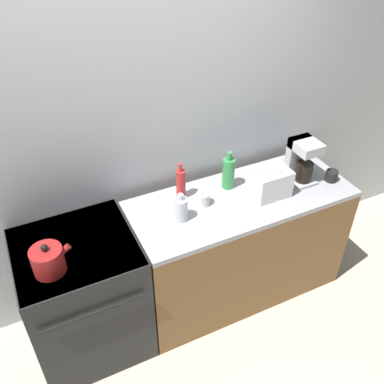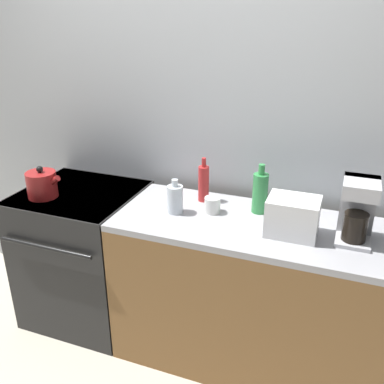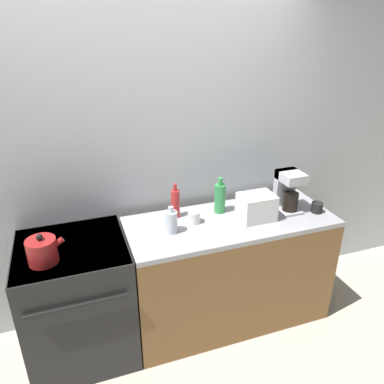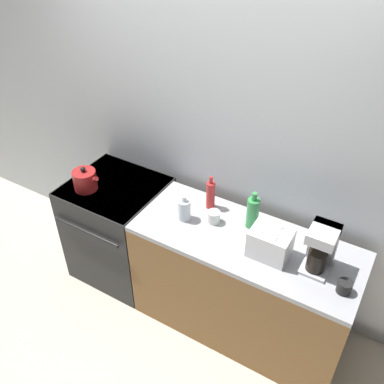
{
  "view_description": "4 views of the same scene",
  "coord_description": "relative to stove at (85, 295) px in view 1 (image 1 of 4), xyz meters",
  "views": [
    {
      "loc": [
        -0.74,
        -1.6,
        2.69
      ],
      "look_at": [
        0.19,
        0.34,
        1.05
      ],
      "focal_mm": 40.0,
      "sensor_mm": 36.0,
      "label": 1
    },
    {
      "loc": [
        0.93,
        -1.7,
        1.96
      ],
      "look_at": [
        0.15,
        0.37,
        1.01
      ],
      "focal_mm": 40.0,
      "sensor_mm": 36.0,
      "label": 2
    },
    {
      "loc": [
        -0.52,
        -1.88,
        2.24
      ],
      "look_at": [
        0.26,
        0.37,
        1.15
      ],
      "focal_mm": 35.0,
      "sensor_mm": 36.0,
      "label": 3
    },
    {
      "loc": [
        1.29,
        -1.65,
        2.88
      ],
      "look_at": [
        0.08,
        0.4,
        1.06
      ],
      "focal_mm": 40.0,
      "sensor_mm": 36.0,
      "label": 4
    }
  ],
  "objects": [
    {
      "name": "wall_back",
      "position": [
        0.59,
        0.39,
        0.84
      ],
      "size": [
        8.0,
        0.05,
        2.6
      ],
      "color": "silver",
      "rests_on": "ground_plane"
    },
    {
      "name": "toaster",
      "position": [
        1.32,
        -0.07,
        0.54
      ],
      "size": [
        0.25,
        0.2,
        0.19
      ],
      "color": "white",
      "rests_on": "counter_block"
    },
    {
      "name": "bottle_green",
      "position": [
        1.11,
        0.12,
        0.56
      ],
      "size": [
        0.08,
        0.08,
        0.28
      ],
      "color": "#338C47",
      "rests_on": "counter_block"
    },
    {
      "name": "bottle_clear",
      "position": [
        0.67,
        -0.05,
        0.52
      ],
      "size": [
        0.09,
        0.09,
        0.2
      ],
      "color": "silver",
      "rests_on": "counter_block"
    },
    {
      "name": "bottle_red",
      "position": [
        0.77,
        0.16,
        0.55
      ],
      "size": [
        0.06,
        0.06,
        0.27
      ],
      "color": "#B72828",
      "rests_on": "counter_block"
    },
    {
      "name": "stove",
      "position": [
        0.0,
        0.0,
        0.0
      ],
      "size": [
        0.72,
        0.71,
        0.91
      ],
      "color": "black",
      "rests_on": "ground_plane"
    },
    {
      "name": "cup_white",
      "position": [
        0.87,
        0.02,
        0.49
      ],
      "size": [
        0.09,
        0.09,
        0.09
      ],
      "color": "white",
      "rests_on": "counter_block"
    },
    {
      "name": "kettle",
      "position": [
        -0.16,
        -0.13,
        0.52
      ],
      "size": [
        0.22,
        0.18,
        0.2
      ],
      "color": "maroon",
      "rests_on": "stove"
    },
    {
      "name": "cup_black",
      "position": [
        1.81,
        -0.13,
        0.48
      ],
      "size": [
        0.09,
        0.09,
        0.08
      ],
      "color": "black",
      "rests_on": "counter_block"
    },
    {
      "name": "counter_block",
      "position": [
        1.14,
        -0.02,
        -0.01
      ],
      "size": [
        1.55,
        0.62,
        0.91
      ],
      "color": "brown",
      "rests_on": "ground_plane"
    },
    {
      "name": "coffee_maker",
      "position": [
        1.61,
        -0.01,
        0.61
      ],
      "size": [
        0.16,
        0.2,
        0.32
      ],
      "color": "#B7B7BC",
      "rests_on": "counter_block"
    },
    {
      "name": "ground_plane",
      "position": [
        0.59,
        -0.34,
        -0.46
      ],
      "size": [
        12.0,
        12.0,
        0.0
      ],
      "primitive_type": "plane",
      "color": "beige"
    }
  ]
}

